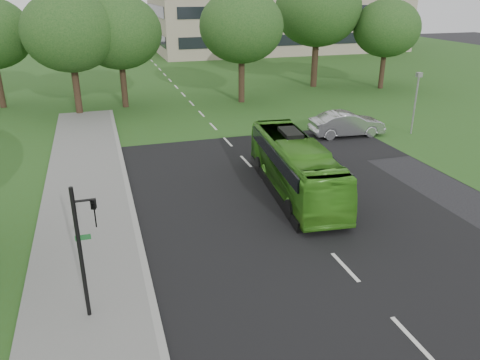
{
  "coord_description": "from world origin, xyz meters",
  "views": [
    {
      "loc": [
        -8.09,
        -14.99,
        9.57
      ],
      "look_at": [
        -2.35,
        3.59,
        1.6
      ],
      "focal_mm": 35.0,
      "sensor_mm": 36.0,
      "label": 1
    }
  ],
  "objects_px": {
    "sedan": "(347,124)",
    "traffic_light": "(84,244)",
    "tree_park_e": "(387,28)",
    "tree_park_a": "(69,32)",
    "tree_park_d": "(318,9)",
    "bus": "(295,166)",
    "tree_park_b": "(119,32)",
    "camera_pole": "(416,95)",
    "tree_park_c": "(242,27)"
  },
  "relations": [
    {
      "from": "sedan",
      "to": "traffic_light",
      "type": "bearing_deg",
      "value": 135.42
    },
    {
      "from": "tree_park_e",
      "to": "traffic_light",
      "type": "height_order",
      "value": "tree_park_e"
    },
    {
      "from": "tree_park_a",
      "to": "tree_park_d",
      "type": "distance_m",
      "value": 24.07
    },
    {
      "from": "sedan",
      "to": "tree_park_d",
      "type": "bearing_deg",
      "value": -14.09
    },
    {
      "from": "tree_park_a",
      "to": "bus",
      "type": "bearing_deg",
      "value": -61.83
    },
    {
      "from": "sedan",
      "to": "tree_park_e",
      "type": "bearing_deg",
      "value": -35.97
    },
    {
      "from": "tree_park_b",
      "to": "bus",
      "type": "height_order",
      "value": "tree_park_b"
    },
    {
      "from": "tree_park_d",
      "to": "camera_pole",
      "type": "bearing_deg",
      "value": -92.99
    },
    {
      "from": "tree_park_e",
      "to": "bus",
      "type": "xyz_separation_m",
      "value": [
        -19.13,
        -21.94,
        -4.57
      ]
    },
    {
      "from": "tree_park_a",
      "to": "camera_pole",
      "type": "bearing_deg",
      "value": -29.69
    },
    {
      "from": "tree_park_d",
      "to": "tree_park_e",
      "type": "xyz_separation_m",
      "value": [
        6.22,
        -2.93,
        -1.76
      ]
    },
    {
      "from": "tree_park_e",
      "to": "sedan",
      "type": "distance_m",
      "value": 19.01
    },
    {
      "from": "bus",
      "to": "sedan",
      "type": "relative_size",
      "value": 1.9
    },
    {
      "from": "tree_park_a",
      "to": "bus",
      "type": "height_order",
      "value": "tree_park_a"
    },
    {
      "from": "tree_park_e",
      "to": "camera_pole",
      "type": "distance_m",
      "value": 16.96
    },
    {
      "from": "tree_park_d",
      "to": "traffic_light",
      "type": "xyz_separation_m",
      "value": [
        -22.84,
        -32.19,
        -5.07
      ]
    },
    {
      "from": "tree_park_a",
      "to": "sedan",
      "type": "bearing_deg",
      "value": -33.43
    },
    {
      "from": "tree_park_c",
      "to": "tree_park_e",
      "type": "distance_m",
      "value": 15.77
    },
    {
      "from": "tree_park_b",
      "to": "traffic_light",
      "type": "bearing_deg",
      "value": -96.31
    },
    {
      "from": "sedan",
      "to": "traffic_light",
      "type": "height_order",
      "value": "traffic_light"
    },
    {
      "from": "tree_park_c",
      "to": "tree_park_d",
      "type": "relative_size",
      "value": 0.85
    },
    {
      "from": "tree_park_d",
      "to": "tree_park_e",
      "type": "distance_m",
      "value": 7.1
    },
    {
      "from": "tree_park_b",
      "to": "traffic_light",
      "type": "height_order",
      "value": "tree_park_b"
    },
    {
      "from": "tree_park_b",
      "to": "tree_park_c",
      "type": "bearing_deg",
      "value": -6.35
    },
    {
      "from": "tree_park_b",
      "to": "tree_park_c",
      "type": "height_order",
      "value": "tree_park_c"
    },
    {
      "from": "tree_park_e",
      "to": "tree_park_d",
      "type": "bearing_deg",
      "value": 154.8
    },
    {
      "from": "bus",
      "to": "tree_park_c",
      "type": "bearing_deg",
      "value": 85.89
    },
    {
      "from": "traffic_light",
      "to": "tree_park_a",
      "type": "bearing_deg",
      "value": 110.47
    },
    {
      "from": "tree_park_d",
      "to": "tree_park_e",
      "type": "bearing_deg",
      "value": -25.2
    },
    {
      "from": "bus",
      "to": "traffic_light",
      "type": "height_order",
      "value": "traffic_light"
    },
    {
      "from": "tree_park_c",
      "to": "tree_park_d",
      "type": "bearing_deg",
      "value": 26.67
    },
    {
      "from": "tree_park_e",
      "to": "sedan",
      "type": "height_order",
      "value": "tree_park_e"
    },
    {
      "from": "tree_park_a",
      "to": "tree_park_c",
      "type": "xyz_separation_m",
      "value": [
        14.05,
        0.38,
        0.08
      ]
    },
    {
      "from": "bus",
      "to": "tree_park_b",
      "type": "bearing_deg",
      "value": 113.32
    },
    {
      "from": "tree_park_a",
      "to": "tree_park_b",
      "type": "height_order",
      "value": "tree_park_a"
    },
    {
      "from": "tree_park_a",
      "to": "tree_park_e",
      "type": "bearing_deg",
      "value": 4.22
    },
    {
      "from": "traffic_light",
      "to": "tree_park_b",
      "type": "bearing_deg",
      "value": 102.79
    },
    {
      "from": "tree_park_a",
      "to": "traffic_light",
      "type": "xyz_separation_m",
      "value": [
        0.65,
        -27.07,
        -3.85
      ]
    },
    {
      "from": "sedan",
      "to": "traffic_light",
      "type": "relative_size",
      "value": 1.15
    },
    {
      "from": "bus",
      "to": "camera_pole",
      "type": "relative_size",
      "value": 2.26
    },
    {
      "from": "tree_park_b",
      "to": "bus",
      "type": "bearing_deg",
      "value": -72.35
    },
    {
      "from": "camera_pole",
      "to": "tree_park_a",
      "type": "bearing_deg",
      "value": 157.92
    },
    {
      "from": "tree_park_b",
      "to": "tree_park_e",
      "type": "distance_m",
      "value": 25.91
    },
    {
      "from": "tree_park_d",
      "to": "tree_park_e",
      "type": "height_order",
      "value": "tree_park_d"
    },
    {
      "from": "tree_park_b",
      "to": "sedan",
      "type": "height_order",
      "value": "tree_park_b"
    },
    {
      "from": "sedan",
      "to": "camera_pole",
      "type": "distance_m",
      "value": 5.11
    },
    {
      "from": "tree_park_c",
      "to": "sedan",
      "type": "relative_size",
      "value": 1.88
    },
    {
      "from": "sedan",
      "to": "traffic_light",
      "type": "distance_m",
      "value": 23.11
    },
    {
      "from": "bus",
      "to": "sedan",
      "type": "xyz_separation_m",
      "value": [
        7.36,
        7.91,
        -0.52
      ]
    },
    {
      "from": "tree_park_b",
      "to": "tree_park_e",
      "type": "bearing_deg",
      "value": 1.49
    }
  ]
}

